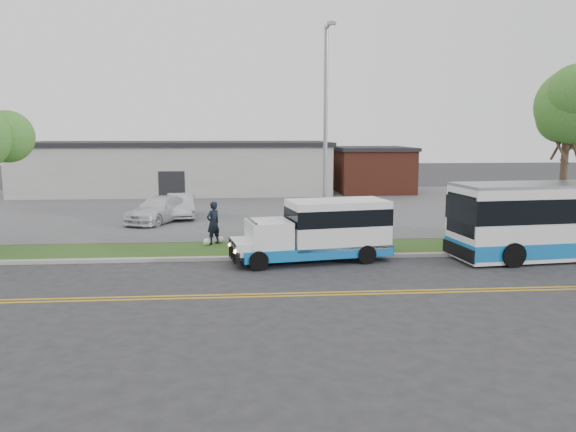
{
  "coord_description": "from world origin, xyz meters",
  "views": [
    {
      "loc": [
        -0.6,
        -21.43,
        5.21
      ],
      "look_at": [
        1.35,
        2.4,
        1.6
      ],
      "focal_mm": 35.0,
      "sensor_mm": 36.0,
      "label": 1
    }
  ],
  "objects": [
    {
      "name": "verge",
      "position": [
        0.0,
        2.9,
        0.05
      ],
      "size": [
        80.0,
        3.3,
        0.1
      ],
      "primitive_type": "cube",
      "color": "#274717",
      "rests_on": "ground"
    },
    {
      "name": "ground",
      "position": [
        0.0,
        0.0,
        0.0
      ],
      "size": [
        140.0,
        140.0,
        0.0
      ],
      "primitive_type": "plane",
      "color": "#28282B",
      "rests_on": "ground"
    },
    {
      "name": "shuttle_bus",
      "position": [
        2.61,
        0.71,
        1.31
      ],
      "size": [
        6.66,
        3.14,
        2.46
      ],
      "rotation": [
        0.0,
        0.0,
        0.18
      ],
      "color": "#0F62AA",
      "rests_on": "ground"
    },
    {
      "name": "brick_wing",
      "position": [
        10.5,
        26.0,
        1.96
      ],
      "size": [
        6.3,
        7.3,
        3.9
      ],
      "color": "brown",
      "rests_on": "ground"
    },
    {
      "name": "parked_car_a",
      "position": [
        -4.31,
        12.27,
        0.81
      ],
      "size": [
        2.08,
        4.45,
        1.41
      ],
      "primitive_type": "imported",
      "rotation": [
        0.0,
        0.0,
        0.14
      ],
      "color": "#B8B9C0",
      "rests_on": "parking_lot"
    },
    {
      "name": "grocery_bag_right",
      "position": [
        -1.65,
        4.25,
        0.26
      ],
      "size": [
        0.32,
        0.32,
        0.32
      ],
      "primitive_type": "sphere",
      "color": "white",
      "rests_on": "verge"
    },
    {
      "name": "parking_lot",
      "position": [
        0.0,
        17.0,
        0.05
      ],
      "size": [
        80.0,
        25.0,
        0.1
      ],
      "primitive_type": "cube",
      "color": "#4C4C4F",
      "rests_on": "ground"
    },
    {
      "name": "grocery_bag_left",
      "position": [
        -2.25,
        3.75,
        0.26
      ],
      "size": [
        0.32,
        0.32,
        0.32
      ],
      "primitive_type": "sphere",
      "color": "white",
      "rests_on": "verge"
    },
    {
      "name": "curb",
      "position": [
        0.0,
        1.1,
        0.07
      ],
      "size": [
        80.0,
        0.3,
        0.15
      ],
      "primitive_type": "cube",
      "color": "#9E9B93",
      "rests_on": "ground"
    },
    {
      "name": "lane_line_south",
      "position": [
        0.0,
        -4.15,
        0.01
      ],
      "size": [
        70.0,
        0.12,
        0.01
      ],
      "primitive_type": "cube",
      "color": "#C49217",
      "rests_on": "ground"
    },
    {
      "name": "tree_east",
      "position": [
        14.0,
        3.0,
        6.2
      ],
      "size": [
        5.2,
        5.2,
        8.33
      ],
      "color": "#3A2E1F",
      "rests_on": "verge"
    },
    {
      "name": "streetlight_near",
      "position": [
        3.0,
        2.73,
        5.23
      ],
      "size": [
        0.35,
        1.53,
        9.5
      ],
      "color": "gray",
      "rests_on": "verge"
    },
    {
      "name": "pedestrian",
      "position": [
        -1.95,
        4.0,
        1.08
      ],
      "size": [
        0.84,
        0.83,
        1.96
      ],
      "primitive_type": "imported",
      "rotation": [
        0.0,
        0.0,
        3.89
      ],
      "color": "black",
      "rests_on": "verge"
    },
    {
      "name": "parked_car_b",
      "position": [
        -5.32,
        10.65,
        0.82
      ],
      "size": [
        3.97,
        5.33,
        1.44
      ],
      "primitive_type": "imported",
      "rotation": [
        0.0,
        0.0,
        -0.45
      ],
      "color": "silver",
      "rests_on": "parking_lot"
    },
    {
      "name": "lane_line_north",
      "position": [
        0.0,
        -3.85,
        0.01
      ],
      "size": [
        70.0,
        0.12,
        0.01
      ],
      "primitive_type": "cube",
      "color": "#C49217",
      "rests_on": "ground"
    },
    {
      "name": "commercial_building",
      "position": [
        -6.0,
        27.0,
        2.18
      ],
      "size": [
        25.4,
        10.4,
        4.35
      ],
      "color": "#9E9E99",
      "rests_on": "ground"
    }
  ]
}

